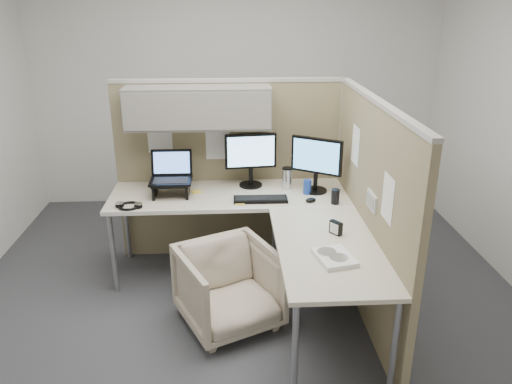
{
  "coord_description": "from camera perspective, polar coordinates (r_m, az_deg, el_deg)",
  "views": [
    {
      "loc": [
        -0.11,
        -3.37,
        2.25
      ],
      "look_at": [
        0.1,
        0.25,
        0.85
      ],
      "focal_mm": 35.0,
      "sensor_mm": 36.0,
      "label": 1
    }
  ],
  "objects": [
    {
      "name": "paper_stack",
      "position": [
        3.18,
        8.95,
        -7.39
      ],
      "size": [
        0.27,
        0.31,
        0.03
      ],
      "rotation": [
        0.0,
        0.0,
        0.23
      ],
      "color": "white",
      "rests_on": "desk"
    },
    {
      "name": "mouse",
      "position": [
        4.03,
        6.27,
        -0.91
      ],
      "size": [
        0.11,
        0.09,
        0.03
      ],
      "primitive_type": "ellipsoid",
      "rotation": [
        0.0,
        0.0,
        0.4
      ],
      "color": "black",
      "rests_on": "desk"
    },
    {
      "name": "desk",
      "position": [
        3.83,
        0.48,
        -2.93
      ],
      "size": [
        2.0,
        1.98,
        0.73
      ],
      "color": "beige",
      "rests_on": "ground"
    },
    {
      "name": "ground",
      "position": [
        4.05,
        -1.24,
        -12.62
      ],
      "size": [
        4.5,
        4.5,
        0.0
      ],
      "primitive_type": "plane",
      "color": "#36373B",
      "rests_on": "ground"
    },
    {
      "name": "sticky_note_b",
      "position": [
        3.98,
        -1.82,
        -1.27
      ],
      "size": [
        0.09,
        0.09,
        0.01
      ],
      "primitive_type": "cube",
      "rotation": [
        0.0,
        0.0,
        -0.16
      ],
      "color": "gold",
      "rests_on": "desk"
    },
    {
      "name": "sticky_note_c",
      "position": [
        4.24,
        -6.83,
        0.03
      ],
      "size": [
        0.09,
        0.09,
        0.01
      ],
      "primitive_type": "cube",
      "rotation": [
        0.0,
        0.0,
        0.23
      ],
      "color": "gold",
      "rests_on": "desk"
    },
    {
      "name": "soda_can_green",
      "position": [
        4.01,
        9.05,
        -0.52
      ],
      "size": [
        0.07,
        0.07,
        0.12
      ],
      "primitive_type": "cylinder",
      "color": "black",
      "rests_on": "desk"
    },
    {
      "name": "partition_right",
      "position": [
        3.74,
        12.63,
        -1.96
      ],
      "size": [
        0.07,
        2.03,
        1.63
      ],
      "color": "#8D7F5C",
      "rests_on": "ground"
    },
    {
      "name": "travel_mug",
      "position": [
        4.28,
        3.58,
        1.61
      ],
      "size": [
        0.09,
        0.09,
        0.19
      ],
      "color": "silver",
      "rests_on": "desk"
    },
    {
      "name": "desk_clock",
      "position": [
        3.5,
        9.1,
        -4.06
      ],
      "size": [
        0.09,
        0.1,
        0.09
      ],
      "rotation": [
        0.0,
        0.0,
        -0.94
      ],
      "color": "black",
      "rests_on": "desk"
    },
    {
      "name": "partition_back",
      "position": [
        4.35,
        -4.62,
        5.71
      ],
      "size": [
        2.0,
        0.36,
        1.63
      ],
      "color": "#8D7F5C",
      "rests_on": "ground"
    },
    {
      "name": "office_chair",
      "position": [
        3.67,
        -3.11,
        -10.43
      ],
      "size": [
        0.84,
        0.82,
        0.66
      ],
      "primitive_type": "imported",
      "rotation": [
        0.0,
        0.0,
        0.44
      ],
      "color": "beige",
      "rests_on": "ground"
    },
    {
      "name": "keyboard",
      "position": [
        4.03,
        0.52,
        -0.84
      ],
      "size": [
        0.44,
        0.15,
        0.02
      ],
      "primitive_type": "cube",
      "rotation": [
        0.0,
        0.0,
        -0.01
      ],
      "color": "black",
      "rests_on": "desk"
    },
    {
      "name": "laptop_station",
      "position": [
        4.18,
        -9.68,
        1.48
      ],
      "size": [
        0.34,
        0.29,
        0.35
      ],
      "color": "black",
      "rests_on": "desk"
    },
    {
      "name": "soda_can_silver",
      "position": [
        4.18,
        5.87,
        0.58
      ],
      "size": [
        0.07,
        0.07,
        0.12
      ],
      "primitive_type": "cylinder",
      "color": "#1E3FA5",
      "rests_on": "desk"
    },
    {
      "name": "monitor_left",
      "position": [
        4.27,
        -0.61,
        4.18
      ],
      "size": [
        0.44,
        0.2,
        0.47
      ],
      "rotation": [
        0.0,
        0.0,
        0.1
      ],
      "color": "black",
      "rests_on": "desk"
    },
    {
      "name": "headphones",
      "position": [
        4.03,
        -14.32,
        -1.53
      ],
      "size": [
        0.21,
        0.19,
        0.03
      ],
      "rotation": [
        0.0,
        0.0,
        -0.15
      ],
      "color": "black",
      "rests_on": "desk"
    },
    {
      "name": "monitor_right",
      "position": [
        4.17,
        6.91,
        3.61
      ],
      "size": [
        0.39,
        0.26,
        0.47
      ],
      "rotation": [
        0.0,
        0.0,
        -0.55
      ],
      "color": "black",
      "rests_on": "desk"
    }
  ]
}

